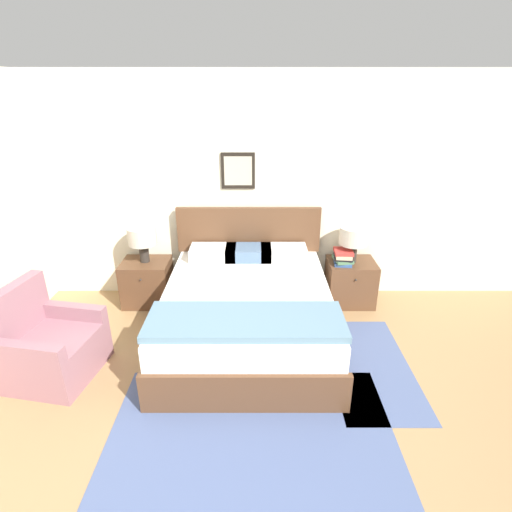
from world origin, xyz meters
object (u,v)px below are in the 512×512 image
object	(u,v)px
armchair	(46,347)
nightstand_by_door	(348,282)
nightstand_near_window	(146,282)
table_lamp_by_door	(352,237)
table_lamp_near_window	(141,238)
bed	(246,311)

from	to	relation	value
armchair	nightstand_by_door	distance (m)	3.25
nightstand_near_window	table_lamp_by_door	distance (m)	2.48
nightstand_near_window	table_lamp_by_door	size ratio (longest dim) A/B	1.31
table_lamp_near_window	table_lamp_by_door	world-z (taller)	same
bed	table_lamp_near_window	bearing A→B (deg)	147.32
nightstand_near_window	table_lamp_by_door	bearing A→B (deg)	0.33
bed	table_lamp_near_window	xyz separation A→B (m)	(-1.21, 0.78, 0.50)
table_lamp_near_window	nightstand_near_window	bearing A→B (deg)	-88.51
nightstand_near_window	nightstand_by_door	xyz separation A→B (m)	(2.42, 0.00, 0.00)
nightstand_by_door	armchair	bearing A→B (deg)	-156.44
table_lamp_near_window	table_lamp_by_door	bearing A→B (deg)	0.00
nightstand_by_door	table_lamp_near_window	world-z (taller)	table_lamp_near_window
table_lamp_by_door	nightstand_by_door	bearing A→B (deg)	-58.00
bed	nightstand_near_window	bearing A→B (deg)	147.78
nightstand_near_window	nightstand_by_door	world-z (taller)	same
armchair	nightstand_near_window	distance (m)	1.42
armchair	table_lamp_near_window	size ratio (longest dim) A/B	2.02
nightstand_near_window	table_lamp_near_window	bearing A→B (deg)	91.49
bed	nightstand_by_door	size ratio (longest dim) A/B	3.67
table_lamp_near_window	table_lamp_by_door	distance (m)	2.42
bed	table_lamp_by_door	bearing A→B (deg)	32.88
armchair	table_lamp_near_window	bearing A→B (deg)	167.30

